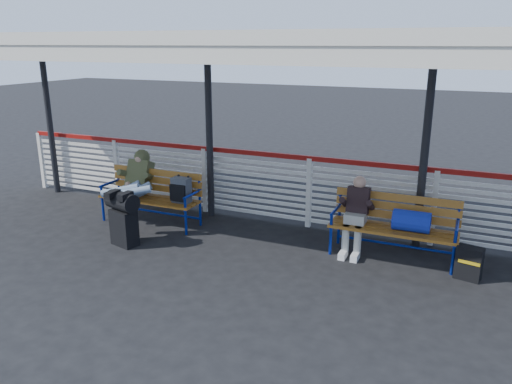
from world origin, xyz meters
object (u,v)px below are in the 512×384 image
at_px(companion_person, 356,214).
at_px(suitcase_side, 469,263).
at_px(traveler_man, 131,187).
at_px(bench_right, 401,221).
at_px(luggage_stack, 123,216).
at_px(bench_left, 160,191).

distance_m(companion_person, suitcase_side, 1.67).
height_order(traveler_man, suitcase_side, traveler_man).
relative_size(bench_right, traveler_man, 1.10).
bearing_deg(luggage_stack, traveler_man, 131.54).
distance_m(luggage_stack, bench_left, 1.04).
distance_m(traveler_man, companion_person, 3.71).
bearing_deg(bench_right, traveler_man, -173.27).
bearing_deg(traveler_man, companion_person, 7.63).
height_order(bench_left, bench_right, same).
height_order(luggage_stack, bench_left, bench_left).
height_order(companion_person, suitcase_side, companion_person).
xyz_separation_m(luggage_stack, bench_left, (-0.03, 1.04, 0.12)).
xyz_separation_m(bench_right, companion_person, (-0.65, -0.02, 0.02)).
bearing_deg(traveler_man, luggage_stack, -63.30).
distance_m(traveler_man, suitcase_side, 5.30).
bearing_deg(luggage_stack, bench_right, 31.56).
bearing_deg(suitcase_side, traveler_man, -165.66).
bearing_deg(bench_left, companion_person, 2.44).
relative_size(bench_left, suitcase_side, 3.94).
relative_size(luggage_stack, traveler_man, 0.52).
xyz_separation_m(bench_left, bench_right, (4.01, 0.16, -0.01)).
distance_m(luggage_stack, bench_right, 4.16).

